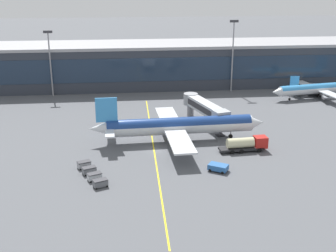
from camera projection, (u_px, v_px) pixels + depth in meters
name	position (u px, v px, depth m)	size (l,w,h in m)	color
ground_plane	(157.00, 151.00, 97.77)	(700.00, 700.00, 0.00)	#515459
apron_lead_in_line	(154.00, 148.00, 99.60)	(0.30, 80.00, 0.01)	yellow
terminal_building	(134.00, 65.00, 154.64)	(202.38, 21.55, 15.05)	#2D333D
main_airliner	(178.00, 126.00, 102.47)	(41.84, 33.13, 11.22)	silver
jet_bridge	(204.00, 107.00, 113.68)	(8.92, 20.78, 6.49)	#B2B7BC
fuel_tanker	(246.00, 144.00, 96.99)	(10.94, 3.21, 3.25)	#232326
pushback_tug	(219.00, 167.00, 87.26)	(4.44, 3.99, 1.40)	#285B9E
baggage_cart_0	(100.00, 183.00, 80.65)	(3.03, 2.42, 1.48)	#595B60
baggage_cart_1	(95.00, 176.00, 83.32)	(3.03, 2.42, 1.48)	#B2B7BC
baggage_cart_2	(89.00, 170.00, 85.98)	(3.03, 2.42, 1.48)	#595B60
baggage_cart_3	(84.00, 164.00, 88.65)	(3.03, 2.42, 1.48)	gray
commuter_jet_far	(323.00, 90.00, 141.85)	(24.14, 19.28, 6.56)	#B2B7BC
commuter_jet_near	(317.00, 89.00, 139.46)	(31.75, 25.22, 9.07)	silver
apron_light_mast_0	(50.00, 58.00, 139.02)	(2.80, 0.50, 21.12)	gray
apron_light_mast_2	(233.00, 50.00, 144.63)	(2.80, 0.50, 23.79)	gray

